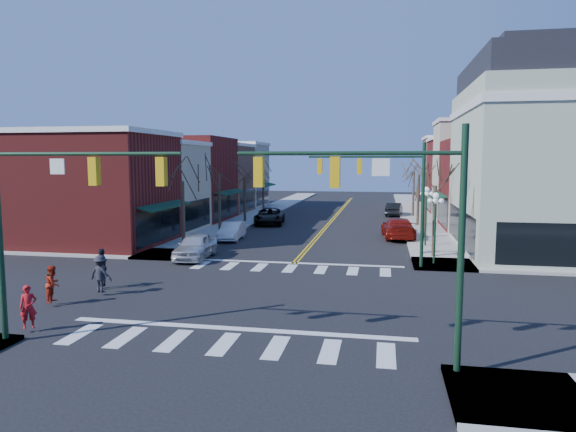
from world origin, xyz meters
The scene contains 36 objects.
ground centered at (0.00, 0.00, 0.00)m, with size 160.00×160.00×0.00m, color black.
sidewalk_left centered at (-8.75, 20.00, 0.07)m, with size 3.50×70.00×0.15m, color #9E9B93.
sidewalk_right centered at (8.75, 20.00, 0.07)m, with size 3.50×70.00×0.15m, color #9E9B93.
bldg_left_brick_a centered at (-15.50, 11.75, 4.00)m, with size 10.00×8.50×8.00m, color maroon.
bldg_left_stucco_a centered at (-15.50, 19.50, 3.75)m, with size 10.00×7.00×7.50m, color #B8B297.
bldg_left_brick_b centered at (-15.50, 27.50, 4.25)m, with size 10.00×9.00×8.50m, color maroon.
bldg_left_tan centered at (-15.50, 35.75, 3.90)m, with size 10.00×7.50×7.80m, color #86614A.
bldg_left_stucco_b centered at (-15.50, 43.50, 4.10)m, with size 10.00×8.00×8.20m, color #B8B297.
bldg_right_brick_a centered at (15.50, 25.75, 4.00)m, with size 10.00×8.50×8.00m, color maroon.
bldg_right_stucco centered at (15.50, 33.50, 5.00)m, with size 10.00×7.00×10.00m, color #B8B297.
bldg_right_brick_b centered at (15.50, 41.00, 4.25)m, with size 10.00×8.00×8.50m, color maroon.
bldg_right_tan centered at (15.50, 49.00, 4.50)m, with size 10.00×8.00×9.00m, color #86614A.
victorian_corner centered at (16.50, 14.50, 6.66)m, with size 12.25×14.25×13.30m.
traffic_mast_near_left centered at (-5.55, -7.40, 4.71)m, with size 6.60×0.28×7.20m.
traffic_mast_near_right centered at (5.55, -7.40, 4.71)m, with size 6.60×0.28×7.20m.
traffic_mast_far_right centered at (5.55, 7.40, 4.71)m, with size 6.60×0.28×7.20m.
lamppost_corner centered at (8.20, 8.50, 2.96)m, with size 0.36×0.36×4.33m.
lamppost_midblock centered at (8.20, 15.00, 2.96)m, with size 0.36×0.36×4.33m.
tree_left_a centered at (-8.40, 11.00, 2.38)m, with size 0.24×0.24×4.76m, color #382B21.
tree_left_b centered at (-8.40, 19.00, 2.52)m, with size 0.24×0.24×5.04m, color #382B21.
tree_left_c centered at (-8.40, 27.00, 2.27)m, with size 0.24×0.24×4.55m, color #382B21.
tree_left_d centered at (-8.40, 35.00, 2.45)m, with size 0.24×0.24×4.90m, color #382B21.
tree_right_a centered at (8.40, 11.00, 2.31)m, with size 0.24×0.24×4.62m, color #382B21.
tree_right_b centered at (8.40, 19.00, 2.59)m, with size 0.24×0.24×5.18m, color #382B21.
tree_right_c centered at (8.40, 27.00, 2.42)m, with size 0.24×0.24×4.83m, color #382B21.
tree_right_d centered at (8.40, 35.00, 2.48)m, with size 0.24×0.24×4.97m, color #382B21.
car_left_near centered at (-6.40, 8.00, 0.80)m, with size 1.89×4.71×1.60m, color silver.
car_left_mid centered at (-6.40, 15.86, 0.69)m, with size 1.45×4.17×1.37m, color white.
car_left_far centered at (-5.64, 26.00, 0.79)m, with size 2.62×5.69×1.58m, color black.
car_right_near centered at (6.40, 18.98, 0.83)m, with size 2.32×5.70×1.65m, color maroon.
car_right_mid centered at (6.40, 22.56, 0.68)m, with size 1.62×4.02×1.37m, color #ACACB0.
car_right_far centered at (6.40, 35.99, 0.74)m, with size 1.57×4.49×1.48m, color black.
pedestrian_red_a centered at (-7.30, -6.34, 0.94)m, with size 0.58×0.38×1.58m, color red.
pedestrian_red_b centered at (-8.61, -3.06, 0.94)m, with size 0.77×0.60×1.59m, color #AD2612.
pedestrian_dark_a centered at (-8.09, -0.06, 1.07)m, with size 1.07×0.45×1.83m, color black.
pedestrian_dark_b centered at (-7.48, -1.19, 1.01)m, with size 1.11×0.64×1.72m, color #202129.
Camera 1 is at (5.22, -22.31, 6.20)m, focal length 32.00 mm.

